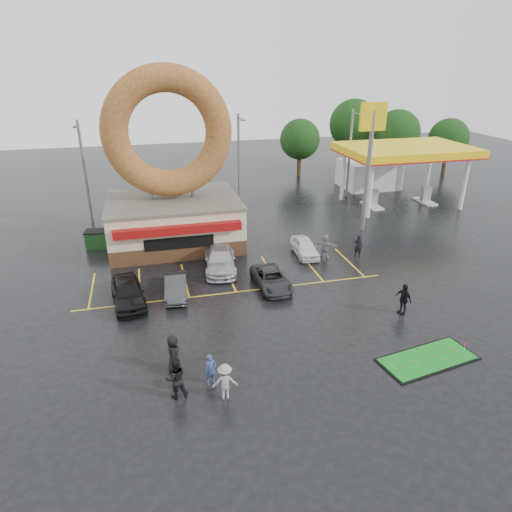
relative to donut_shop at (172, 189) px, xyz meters
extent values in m
plane|color=black|center=(3.00, -12.97, -4.46)|extent=(120.00, 120.00, 0.00)
cube|color=#472B19|center=(0.00, 0.03, -3.86)|extent=(10.00, 8.00, 1.20)
cube|color=beige|center=(0.00, 0.03, -2.11)|extent=(10.00, 8.00, 2.30)
cube|color=#59544C|center=(0.00, 0.03, -0.86)|extent=(10.20, 8.20, 0.20)
cube|color=maroon|center=(0.00, -4.27, -1.86)|extent=(9.00, 0.60, 0.60)
cylinder|color=slate|center=(-1.60, 0.03, -0.16)|extent=(0.30, 0.30, 1.20)
cylinder|color=slate|center=(1.60, 0.03, -0.16)|extent=(0.30, 0.30, 1.20)
torus|color=brown|center=(0.00, 0.03, 4.24)|extent=(9.60, 2.00, 9.60)
cylinder|color=silver|center=(18.00, 2.03, -1.96)|extent=(0.40, 0.40, 5.00)
cylinder|color=silver|center=(28.00, 2.03, -1.96)|extent=(0.40, 0.40, 5.00)
cylinder|color=silver|center=(18.00, 8.03, -1.96)|extent=(0.40, 0.40, 5.00)
cylinder|color=silver|center=(28.00, 8.03, -1.96)|extent=(0.40, 0.40, 5.00)
cube|color=silver|center=(23.00, 5.03, 0.79)|extent=(12.00, 8.00, 0.50)
cube|color=yellow|center=(23.00, 5.03, 1.09)|extent=(12.30, 8.30, 0.70)
cube|color=#99999E|center=(20.00, 5.03, -3.56)|extent=(0.90, 0.60, 1.60)
cube|color=#99999E|center=(26.00, 5.03, -3.56)|extent=(0.90, 0.60, 1.60)
cube|color=silver|center=(23.00, 12.03, -2.96)|extent=(6.00, 5.00, 3.00)
cylinder|color=slate|center=(16.00, -0.97, 0.54)|extent=(0.36, 0.36, 10.00)
cube|color=yellow|center=(16.00, -0.97, 5.04)|extent=(2.20, 0.30, 2.20)
cylinder|color=slate|center=(-7.00, 7.03, 0.04)|extent=(0.24, 0.24, 9.00)
cylinder|color=slate|center=(-7.00, 6.03, 4.24)|extent=(0.12, 2.00, 0.12)
cube|color=slate|center=(-7.00, 5.03, 4.19)|extent=(0.40, 0.18, 0.12)
cylinder|color=slate|center=(7.00, 8.03, 0.04)|extent=(0.24, 0.24, 9.00)
cylinder|color=slate|center=(7.00, 7.03, 4.24)|extent=(0.12, 2.00, 0.12)
cube|color=slate|center=(7.00, 6.03, 4.19)|extent=(0.40, 0.18, 0.12)
cylinder|color=slate|center=(19.00, 9.03, 0.04)|extent=(0.24, 0.24, 9.00)
cylinder|color=slate|center=(19.00, 8.03, 4.24)|extent=(0.12, 2.00, 0.12)
cube|color=slate|center=(19.00, 7.03, 4.19)|extent=(0.40, 0.18, 0.12)
cylinder|color=#332114|center=(29.00, 17.03, -3.02)|extent=(0.50, 0.50, 2.88)
sphere|color=black|center=(29.00, 17.03, 0.74)|extent=(5.60, 5.60, 5.60)
cylinder|color=#332114|center=(35.00, 15.03, -3.20)|extent=(0.50, 0.50, 2.52)
sphere|color=black|center=(35.00, 15.03, 0.09)|extent=(4.90, 4.90, 4.90)
cylinder|color=#332114|center=(25.00, 21.03, -2.84)|extent=(0.50, 0.50, 3.24)
sphere|color=black|center=(25.00, 21.03, 1.39)|extent=(6.30, 6.30, 6.30)
cylinder|color=#332114|center=(17.00, 19.03, -3.20)|extent=(0.50, 0.50, 2.52)
sphere|color=black|center=(17.00, 19.03, 0.09)|extent=(4.90, 4.90, 4.90)
imported|color=black|center=(-3.64, -9.47, -3.69)|extent=(2.36, 4.72, 1.54)
imported|color=#2F2F31|center=(-0.74, -9.07, -3.84)|extent=(1.65, 3.89, 1.25)
imported|color=#AFAEB4|center=(2.63, -5.90, -3.72)|extent=(2.77, 5.38, 1.49)
imported|color=#2E2E31|center=(5.36, -9.47, -3.88)|extent=(2.10, 4.29, 1.17)
imported|color=white|center=(9.25, -4.97, -3.82)|extent=(1.72, 3.87, 1.29)
imported|color=navy|center=(0.09, -18.01, -3.70)|extent=(0.62, 0.46, 1.53)
imported|color=black|center=(-1.51, -18.51, -3.49)|extent=(1.02, 0.83, 1.96)
imported|color=gray|center=(0.55, -19.12, -3.60)|extent=(1.19, 0.78, 1.73)
imported|color=black|center=(-1.47, -16.63, -3.51)|extent=(0.75, 1.02, 1.91)
imported|color=black|center=(11.92, -14.46, -3.53)|extent=(0.77, 1.19, 1.88)
imported|color=gray|center=(10.59, -5.73, -3.57)|extent=(1.66, 1.42, 1.80)
imported|color=black|center=(13.06, -6.16, -3.61)|extent=(0.74, 0.71, 1.70)
cube|color=#1B461D|center=(-5.99, 0.46, -3.81)|extent=(1.92, 1.39, 1.30)
cube|color=black|center=(10.81, -18.84, -4.44)|extent=(5.26, 2.96, 0.06)
cube|color=#157E20|center=(10.81, -18.84, -4.40)|extent=(5.00, 2.70, 0.03)
cylinder|color=silver|center=(12.87, -18.83, -4.13)|extent=(0.02, 0.02, 0.57)
cube|color=red|center=(12.94, -18.83, -3.90)|extent=(0.14, 0.01, 0.10)
camera|label=1|loc=(-2.01, -34.92, 9.34)|focal=32.00mm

